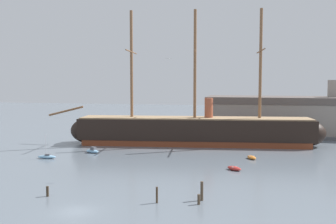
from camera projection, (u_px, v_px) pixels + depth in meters
ground_plane at (76, 212)px, 44.21m from camera, size 400.00×400.00×0.00m
tall_ship at (195, 130)px, 90.34m from camera, size 63.44×16.12×30.55m
sailboat_mid_left at (47, 157)px, 74.47m from camera, size 3.57×1.52×4.51m
dinghy_mid_right at (234, 168)px, 64.73m from camera, size 2.89×2.60×0.64m
motorboat_alongside_bow at (92, 151)px, 80.37m from camera, size 3.21×2.05×1.25m
dinghy_alongside_stern at (252, 157)px, 73.98m from camera, size 2.29×2.91×0.63m
motorboat_distant_centre at (185, 134)px, 106.08m from camera, size 3.83×3.46×1.54m
mooring_piling_nearest at (202, 191)px, 48.27m from camera, size 0.37×0.37×2.36m
mooring_piling_left_pair at (157, 195)px, 47.27m from camera, size 0.26×0.26×1.96m
mooring_piling_right_pair at (47, 191)px, 50.01m from camera, size 0.34×0.34×1.31m
mooring_piling_midwater at (199, 199)px, 46.73m from camera, size 0.34×0.34×1.22m
dockside_warehouse_right at (309, 116)px, 105.79m from camera, size 58.63×17.76×14.86m
seagull_in_flight at (169, 59)px, 61.16m from camera, size 0.93×0.64×0.13m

